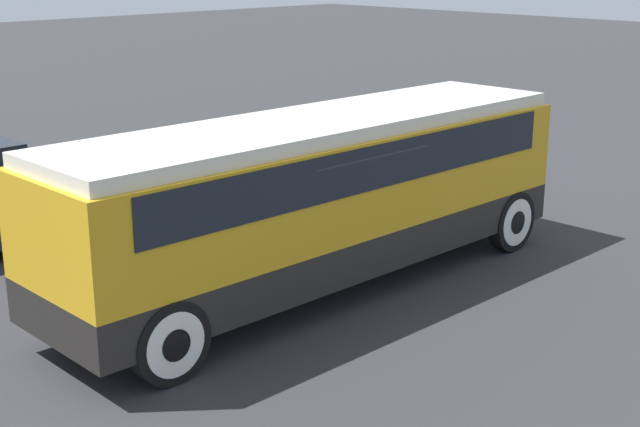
% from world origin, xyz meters
% --- Properties ---
extents(ground_plane, '(120.00, 120.00, 0.00)m').
position_xyz_m(ground_plane, '(0.00, 0.00, 0.00)').
color(ground_plane, '#2D2D30').
extents(tour_bus, '(9.94, 2.53, 2.95)m').
position_xyz_m(tour_bus, '(0.10, -0.00, 1.79)').
color(tour_bus, black).
rests_on(tour_bus, ground_plane).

